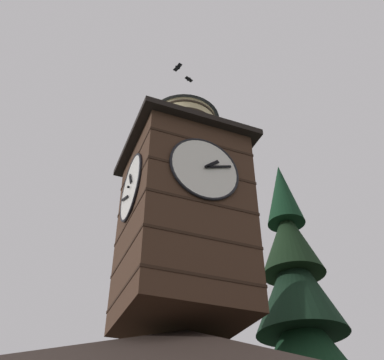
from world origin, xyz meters
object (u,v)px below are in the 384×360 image
Objects in this scene: clock_tower at (183,207)px; pine_tree_aside at (305,349)px; flying_bird_low at (189,79)px; flying_bird_high at (178,67)px.

clock_tower is 9.63m from pine_tree_aside.
flying_bird_low is (-1.16, -2.43, 10.27)m from clock_tower.
pine_tree_aside is at bearing -162.16° from flying_bird_low.
flying_bird_high is 3.18m from flying_bird_low.
pine_tree_aside is 32.37× the size of flying_bird_high.
clock_tower is at bearing 123.89° from flying_bird_high.
flying_bird_low is at bearing -115.43° from clock_tower.
flying_bird_high is at bearing 27.52° from pine_tree_aside.
pine_tree_aside reaches higher than clock_tower.
clock_tower is 0.55× the size of pine_tree_aside.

